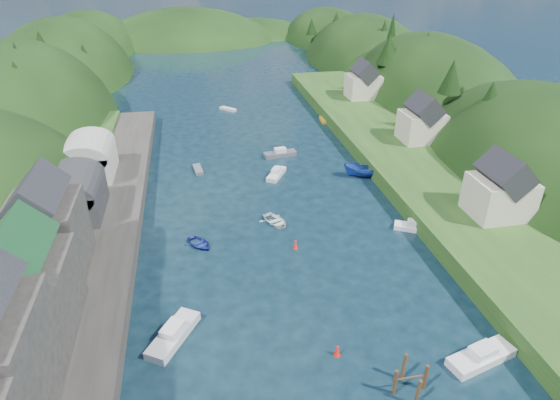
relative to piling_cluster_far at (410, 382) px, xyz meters
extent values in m
plane|color=black|center=(-5.65, 49.61, -1.13)|extent=(600.00, 600.00, 0.00)
ellipsoid|color=black|center=(-50.65, 74.61, -10.23)|extent=(44.00, 75.56, 52.00)
ellipsoid|color=black|center=(-50.65, 117.61, -9.57)|extent=(44.00, 75.56, 48.19)
ellipsoid|color=black|center=(-50.65, 159.61, -7.96)|extent=(44.00, 75.56, 39.00)
ellipsoid|color=black|center=(39.35, 31.61, -8.92)|extent=(36.00, 75.56, 44.49)
ellipsoid|color=black|center=(39.35, 74.61, -9.53)|extent=(36.00, 75.56, 48.00)
ellipsoid|color=black|center=(39.35, 117.61, -8.92)|extent=(36.00, 75.56, 44.49)
ellipsoid|color=black|center=(39.35, 159.61, -7.43)|extent=(36.00, 75.56, 36.00)
ellipsoid|color=black|center=(-15.65, 169.61, -11.13)|extent=(80.00, 60.00, 44.00)
ellipsoid|color=black|center=(12.35, 179.61, -13.13)|extent=(70.00, 56.00, 36.00)
cone|color=black|center=(-44.86, 63.66, 11.53)|extent=(4.73, 4.73, 5.79)
cone|color=black|center=(-46.58, 71.66, 12.36)|extent=(4.34, 4.34, 7.78)
cone|color=black|center=(-45.38, 85.19, 7.27)|extent=(5.28, 5.28, 5.13)
cone|color=black|center=(-48.84, 96.45, 11.20)|extent=(4.77, 4.77, 6.60)
cone|color=black|center=(-40.89, 101.58, 7.63)|extent=(4.07, 4.07, 5.54)
cone|color=black|center=(-46.02, 116.17, 8.73)|extent=(4.56, 4.56, 8.32)
cone|color=black|center=(-46.53, 124.83, 6.62)|extent=(4.75, 4.75, 4.85)
cone|color=black|center=(-45.75, 134.29, 7.39)|extent=(4.27, 4.27, 6.33)
cone|color=black|center=(31.34, 41.61, 9.20)|extent=(5.29, 5.29, 7.41)
cone|color=black|center=(29.61, 51.17, 11.33)|extent=(4.07, 4.07, 5.96)
cone|color=black|center=(33.18, 61.27, 6.86)|extent=(3.40, 3.40, 5.44)
cone|color=black|center=(36.57, 75.00, 10.42)|extent=(4.94, 4.94, 9.05)
cone|color=black|center=(28.58, 77.09, 11.10)|extent=(5.25, 5.25, 6.37)
cone|color=black|center=(35.79, 92.81, 12.10)|extent=(3.36, 3.36, 9.55)
cone|color=black|center=(37.64, 102.32, 10.02)|extent=(4.57, 4.57, 7.99)
cone|color=black|center=(36.29, 118.91, 8.07)|extent=(3.59, 3.59, 6.52)
cone|color=black|center=(31.91, 128.20, 10.25)|extent=(4.14, 4.14, 5.59)
cone|color=black|center=(26.66, 138.83, 7.21)|extent=(3.83, 3.83, 5.38)
cube|color=#2D2B28|center=(-29.65, 19.61, -0.13)|extent=(12.00, 110.00, 2.00)
cube|color=#234719|center=(-36.65, 19.61, 0.12)|extent=(12.00, 110.00, 2.50)
cube|color=#2D2B28|center=(-31.65, 11.61, 4.37)|extent=(8.00, 9.00, 7.00)
cube|color=#1E592D|center=(-31.65, 11.61, 8.83)|extent=(5.88, 9.36, 5.88)
cube|color=#2D2B28|center=(-31.65, 20.61, 4.87)|extent=(7.00, 8.00, 8.00)
cube|color=black|center=(-31.65, 20.61, 9.71)|extent=(5.15, 8.32, 5.15)
cube|color=#2D2D30|center=(-31.65, 32.61, 2.87)|extent=(7.00, 9.00, 4.00)
cylinder|color=#2D2D30|center=(-31.65, 32.61, 4.87)|extent=(7.00, 9.00, 7.00)
cube|color=#B2B2A8|center=(-31.65, 44.61, 2.87)|extent=(7.00, 9.00, 4.00)
cylinder|color=#B2B2A8|center=(-31.65, 44.61, 4.87)|extent=(7.00, 9.00, 7.00)
cube|color=#234719|center=(19.35, 39.61, 0.07)|extent=(16.00, 120.00, 2.40)
cube|color=beige|center=(21.35, 21.61, 3.77)|extent=(7.00, 6.00, 5.00)
cube|color=black|center=(21.35, 21.61, 7.11)|extent=(5.15, 6.24, 5.15)
cube|color=beige|center=(23.35, 47.61, 3.77)|extent=(7.00, 6.00, 5.00)
cube|color=black|center=(23.35, 47.61, 7.11)|extent=(5.15, 6.24, 5.15)
cube|color=beige|center=(22.35, 74.61, 3.77)|extent=(7.00, 6.00, 5.00)
cube|color=black|center=(22.35, 74.61, 7.11)|extent=(5.15, 6.24, 5.15)
cylinder|color=#382314|center=(1.32, 0.00, -0.03)|extent=(0.32, 0.32, 3.40)
cylinder|color=#382314|center=(0.00, 1.32, -0.03)|extent=(0.32, 0.32, 3.40)
cylinder|color=#382314|center=(-1.32, 0.00, -0.03)|extent=(0.32, 0.32, 3.40)
cylinder|color=#382314|center=(0.00, -1.32, -0.03)|extent=(0.32, 0.32, 3.40)
cylinder|color=#382314|center=(0.00, 0.00, 0.55)|extent=(3.18, 0.16, 0.16)
cone|color=red|center=(-4.70, 4.92, -0.68)|extent=(0.70, 0.70, 0.90)
sphere|color=red|center=(-4.70, 4.92, -0.18)|extent=(0.30, 0.30, 0.30)
cone|color=red|center=(-4.73, 22.30, -0.68)|extent=(0.70, 0.70, 0.90)
sphere|color=red|center=(-4.73, 22.30, -0.18)|extent=(0.30, 0.30, 0.30)
cube|color=silver|center=(-3.34, 42.77, -0.81)|extent=(4.03, 5.31, 0.72)
cube|color=silver|center=(-3.34, 42.77, -0.06)|extent=(1.93, 2.16, 0.70)
cube|color=#586065|center=(-15.67, 47.28, -0.90)|extent=(1.67, 3.84, 0.52)
imported|color=white|center=(-6.07, 28.52, -0.81)|extent=(4.84, 5.51, 0.95)
cube|color=white|center=(11.35, 23.52, -0.82)|extent=(5.11, 3.72, 0.69)
cube|color=silver|center=(11.35, 23.52, -0.10)|extent=(2.05, 1.81, 0.70)
cube|color=silver|center=(-19.32, 9.79, -0.72)|extent=(5.26, 6.68, 0.91)
cube|color=silver|center=(-19.32, 9.79, 0.13)|extent=(2.48, 2.73, 0.70)
imported|color=navy|center=(-16.32, 25.12, -0.87)|extent=(4.56, 4.88, 0.82)
imported|color=#1B3F99|center=(10.15, 39.78, -0.08)|extent=(6.67, 4.17, 2.42)
cube|color=silver|center=(-7.87, 78.45, -0.88)|extent=(3.77, 3.83, 0.57)
cube|color=#4F515A|center=(-1.18, 50.67, -0.78)|extent=(5.88, 2.60, 0.80)
cube|color=silver|center=(-1.18, 50.67, 0.01)|extent=(2.14, 1.56, 0.70)
cube|color=gold|center=(11.35, 67.16, -0.89)|extent=(1.54, 3.94, 0.54)
cube|color=silver|center=(7.75, 1.86, -0.72)|extent=(6.83, 3.75, 0.91)
cube|color=silver|center=(7.75, 1.86, 0.13)|extent=(2.58, 2.04, 0.70)
camera|label=1|loc=(-15.56, -24.10, 31.71)|focal=30.00mm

